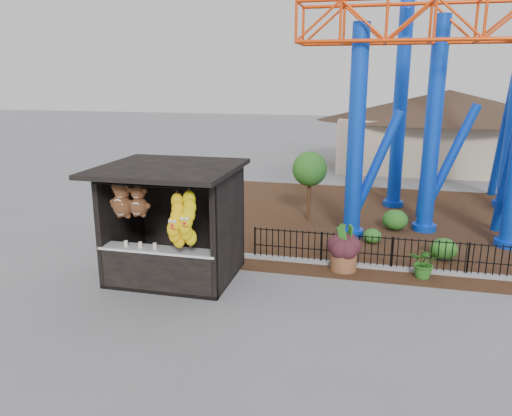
% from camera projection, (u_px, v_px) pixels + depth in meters
% --- Properties ---
extents(ground, '(120.00, 120.00, 0.00)m').
position_uv_depth(ground, '(274.00, 306.00, 12.03)').
color(ground, slate).
rests_on(ground, ground).
extents(mulch_bed, '(18.00, 12.00, 0.02)m').
position_uv_depth(mulch_bed, '(422.00, 224.00, 18.62)').
color(mulch_bed, '#331E11').
rests_on(mulch_bed, ground).
extents(curb, '(18.00, 0.18, 0.12)m').
position_uv_depth(curb, '(436.00, 272.00, 13.91)').
color(curb, gray).
rests_on(curb, ground).
extents(prize_booth, '(3.50, 3.40, 3.12)m').
position_uv_depth(prize_booth, '(169.00, 225.00, 13.15)').
color(prize_booth, black).
rests_on(prize_booth, ground).
extents(picket_fence, '(12.20, 0.06, 1.00)m').
position_uv_depth(picket_fence, '(472.00, 260.00, 13.59)').
color(picket_fence, black).
rests_on(picket_fence, ground).
extents(roller_coaster, '(11.00, 6.37, 10.82)m').
position_uv_depth(roller_coaster, '(472.00, 43.00, 16.93)').
color(roller_coaster, blue).
rests_on(roller_coaster, ground).
extents(terracotta_planter, '(0.77, 0.77, 0.61)m').
position_uv_depth(terracotta_planter, '(344.00, 260.00, 14.15)').
color(terracotta_planter, brown).
rests_on(terracotta_planter, ground).
extents(planter_foliage, '(0.70, 0.70, 0.64)m').
position_uv_depth(planter_foliage, '(345.00, 239.00, 13.99)').
color(planter_foliage, '#37161D').
rests_on(planter_foliage, terracotta_planter).
extents(potted_plant, '(1.01, 0.95, 0.89)m').
position_uv_depth(potted_plant, '(425.00, 263.00, 13.55)').
color(potted_plant, '#205218').
rests_on(potted_plant, ground).
extents(landscaping, '(8.10, 3.59, 0.73)m').
position_uv_depth(landscaping, '(450.00, 235.00, 16.30)').
color(landscaping, '#265F1C').
rests_on(landscaping, mulch_bed).
extents(pavilion, '(15.00, 15.00, 4.80)m').
position_uv_depth(pavilion, '(447.00, 117.00, 28.65)').
color(pavilion, '#BFAD8C').
rests_on(pavilion, ground).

